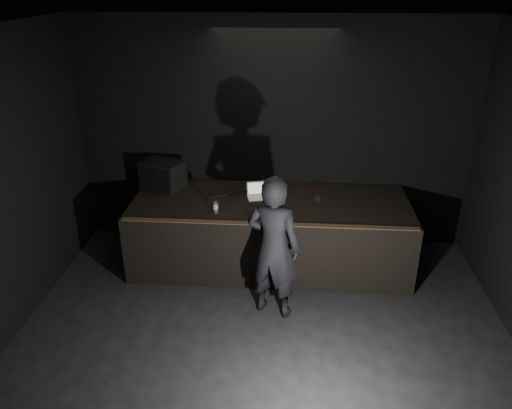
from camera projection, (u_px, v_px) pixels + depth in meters
The scene contains 11 objects.
ground at pixel (257, 400), 5.14m from camera, with size 7.00×7.00×0.00m, color black.
room_walls at pixel (257, 226), 4.29m from camera, with size 6.10×7.10×3.52m.
stage_riser at pixel (270, 232), 7.40m from camera, with size 4.00×1.50×1.00m, color black.
riser_lip at pixel (268, 224), 6.54m from camera, with size 3.92×0.10×0.01m, color brown.
stage_monitor at pixel (162, 174), 7.60m from camera, with size 0.73×0.64×0.41m.
cable at pixel (235, 193), 7.45m from camera, with size 0.02×0.02×0.99m, color black.
laptop at pixel (258, 194), 7.31m from camera, with size 0.36×0.34×0.21m.
beer_can at pixel (216, 207), 6.83m from camera, with size 0.07×0.07×0.17m.
plastic_cup at pixel (317, 200), 7.11m from camera, with size 0.09×0.09×0.11m, color white.
wii_remote at pixel (274, 222), 6.58m from camera, with size 0.03×0.14×0.03m, color white.
person at pixel (273, 247), 6.11m from camera, with size 0.69×0.45×1.88m, color black.
Camera 1 is at (0.28, -3.79, 4.01)m, focal length 35.00 mm.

